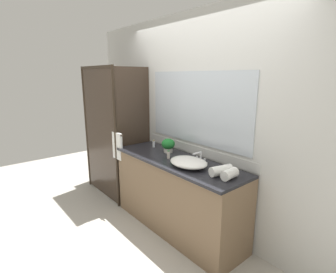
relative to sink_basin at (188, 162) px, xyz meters
name	(u,v)px	position (x,y,z in m)	size (l,w,h in m)	color
ground_plane	(176,228)	(-0.26, 0.05, -0.94)	(8.00, 8.00, 0.00)	#B7B2A8
wall_back_with_mirror	(197,122)	(-0.26, 0.39, 0.36)	(4.40, 0.06, 2.60)	silver
vanity_cabinet	(176,194)	(-0.26, 0.06, -0.49)	(1.80, 0.58, 0.90)	brown
shower_enclosure	(110,133)	(-1.53, -0.14, 0.08)	(1.20, 0.59, 2.00)	#2D2319
sink_basin	(188,162)	(0.00, 0.00, 0.00)	(0.45, 0.35, 0.09)	white
faucet	(200,159)	(0.00, 0.18, 0.00)	(0.17, 0.14, 0.13)	silver
potted_plant	(168,145)	(-0.54, 0.16, 0.05)	(0.17, 0.17, 0.18)	beige
amenity_bottle_shampoo	(154,144)	(-0.85, 0.17, 0.00)	(0.03, 0.03, 0.10)	silver
amenity_bottle_body_wash	(168,155)	(-0.34, 0.00, 0.00)	(0.03, 0.03, 0.10)	silver
rolled_towel_near_edge	(230,174)	(0.50, 0.06, 0.00)	(0.10, 0.10, 0.19)	white
rolled_towel_middle	(221,170)	(0.39, 0.06, 0.01)	(0.10, 0.10, 0.23)	white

